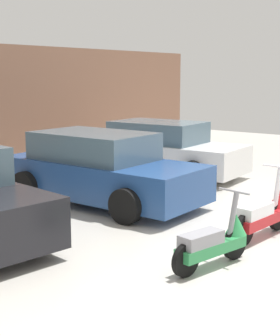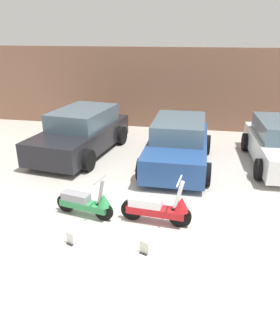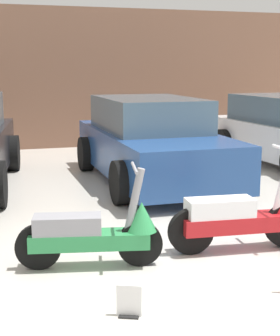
{
  "view_description": "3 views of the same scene",
  "coord_description": "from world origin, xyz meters",
  "px_view_note": "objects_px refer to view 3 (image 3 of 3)",
  "views": [
    {
      "loc": [
        -7.08,
        -2.53,
        2.57
      ],
      "look_at": [
        -0.21,
        2.71,
        0.99
      ],
      "focal_mm": 55.0,
      "sensor_mm": 36.0,
      "label": 1
    },
    {
      "loc": [
        1.24,
        -5.44,
        3.91
      ],
      "look_at": [
        -0.27,
        2.2,
        0.65
      ],
      "focal_mm": 35.0,
      "sensor_mm": 36.0,
      "label": 2
    },
    {
      "loc": [
        -2.17,
        -4.02,
        1.94
      ],
      "look_at": [
        -0.24,
        2.39,
        0.62
      ],
      "focal_mm": 55.0,
      "sensor_mm": 36.0,
      "label": 3
    }
  ],
  "objects_px": {
    "car_rear_center": "(151,142)",
    "placard_near_left_scooter": "(129,302)",
    "scooter_front_right": "(246,215)",
    "scooter_front_left": "(96,232)"
  },
  "relations": [
    {
      "from": "scooter_front_left",
      "to": "scooter_front_right",
      "type": "relative_size",
      "value": 0.9
    },
    {
      "from": "scooter_front_right",
      "to": "placard_near_left_scooter",
      "type": "bearing_deg",
      "value": -140.88
    },
    {
      "from": "car_rear_center",
      "to": "placard_near_left_scooter",
      "type": "bearing_deg",
      "value": -20.31
    },
    {
      "from": "scooter_front_left",
      "to": "car_rear_center",
      "type": "bearing_deg",
      "value": 75.59
    },
    {
      "from": "scooter_front_left",
      "to": "scooter_front_right",
      "type": "bearing_deg",
      "value": 11.98
    },
    {
      "from": "scooter_front_left",
      "to": "car_rear_center",
      "type": "distance_m",
      "value": 3.99
    },
    {
      "from": "scooter_front_left",
      "to": "car_rear_center",
      "type": "xyz_separation_m",
      "value": [
        1.73,
        3.58,
        0.32
      ]
    },
    {
      "from": "placard_near_left_scooter",
      "to": "car_rear_center",
      "type": "bearing_deg",
      "value": 70.01
    },
    {
      "from": "scooter_front_right",
      "to": "scooter_front_left",
      "type": "bearing_deg",
      "value": -174.6
    },
    {
      "from": "car_rear_center",
      "to": "scooter_front_left",
      "type": "bearing_deg",
      "value": -26.12
    }
  ]
}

